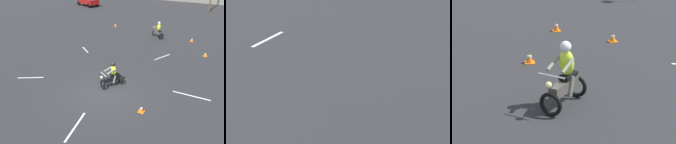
# 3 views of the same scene
# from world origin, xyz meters

# --- Properties ---
(lane_stripe_nw) EXTENTS (1.26, 0.94, 0.01)m
(lane_stripe_nw) POSITION_xyz_m (-5.20, 5.19, 0.00)
(lane_stripe_nw) COLOR silver
(lane_stripe_nw) RESTS_ON ground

